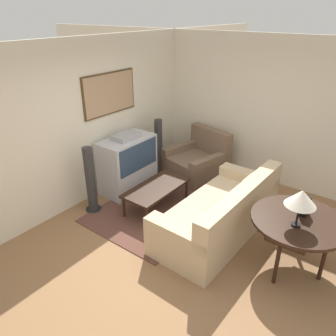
% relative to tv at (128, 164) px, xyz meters
% --- Properties ---
extents(ground_plane, '(12.00, 12.00, 0.00)m').
position_rel_tv_xyz_m(ground_plane, '(-0.71, -1.75, -0.52)').
color(ground_plane, '#8E6642').
extents(wall_back, '(12.00, 0.10, 2.70)m').
position_rel_tv_xyz_m(wall_back, '(-0.70, 0.38, 0.84)').
color(wall_back, beige).
rests_on(wall_back, ground_plane).
extents(wall_right, '(0.06, 12.00, 2.70)m').
position_rel_tv_xyz_m(wall_right, '(1.92, -1.75, 0.83)').
color(wall_right, beige).
rests_on(wall_right, ground_plane).
extents(area_rug, '(2.39, 1.67, 0.01)m').
position_rel_tv_xyz_m(area_rug, '(-0.11, -0.87, -0.51)').
color(area_rug, brown).
rests_on(area_rug, ground_plane).
extents(tv, '(1.03, 0.58, 1.10)m').
position_rel_tv_xyz_m(tv, '(0.00, 0.00, 0.00)').
color(tv, '#B7B7BC').
rests_on(tv, ground_plane).
extents(couch, '(2.21, 1.02, 0.89)m').
position_rel_tv_xyz_m(couch, '(-0.14, -2.01, -0.21)').
color(couch, '#CCB289').
rests_on(couch, ground_plane).
extents(armchair, '(1.20, 1.20, 0.91)m').
position_rel_tv_xyz_m(armchair, '(1.27, -0.71, -0.23)').
color(armchair, brown).
rests_on(armchair, ground_plane).
extents(coffee_table, '(1.19, 0.58, 0.41)m').
position_rel_tv_xyz_m(coffee_table, '(-0.18, -0.82, -0.15)').
color(coffee_table, black).
rests_on(coffee_table, ground_plane).
extents(console_table, '(1.15, 1.15, 0.75)m').
position_rel_tv_xyz_m(console_table, '(-0.24, -3.11, 0.17)').
color(console_table, black).
rests_on(console_table, ground_plane).
extents(table_lamp, '(0.36, 0.36, 0.48)m').
position_rel_tv_xyz_m(table_lamp, '(-0.40, -3.12, 0.61)').
color(table_lamp, black).
rests_on(table_lamp, console_table).
extents(mantel_clock, '(0.15, 0.10, 0.24)m').
position_rel_tv_xyz_m(mantel_clock, '(-0.10, -3.12, 0.35)').
color(mantel_clock, black).
rests_on(mantel_clock, console_table).
extents(speaker_tower_left, '(0.26, 0.26, 1.13)m').
position_rel_tv_xyz_m(speaker_tower_left, '(-0.88, -0.01, 0.02)').
color(speaker_tower_left, black).
rests_on(speaker_tower_left, ground_plane).
extents(speaker_tower_right, '(0.26, 0.26, 1.13)m').
position_rel_tv_xyz_m(speaker_tower_right, '(0.88, -0.01, 0.02)').
color(speaker_tower_right, black).
rests_on(speaker_tower_right, ground_plane).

